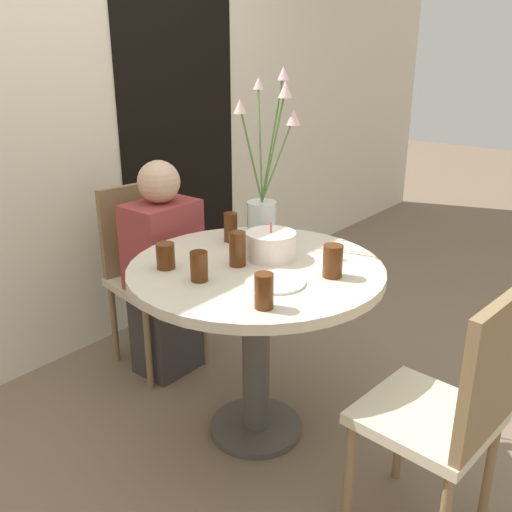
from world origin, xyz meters
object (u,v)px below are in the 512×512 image
Objects in this scene: drink_glass_0 at (264,291)px; drink_glass_1 at (199,266)px; side_plate at (275,282)px; person_boy at (165,277)px; chair_near_front at (452,406)px; drink_glass_4 at (166,256)px; drink_glass_2 at (231,227)px; birthday_cake at (271,245)px; chair_right_flank at (147,265)px; flower_vase at (264,195)px; drink_glass_5 at (237,249)px; drink_glass_3 at (333,261)px.

drink_glass_0 reaches higher than drink_glass_1.
person_boy reaches higher than side_plate.
chair_near_front is 9.24× the size of drink_glass_4.
drink_glass_2 is at bearing 2.78° from drink_glass_4.
chair_near_front is 0.72m from side_plate.
drink_glass_0 is 0.94× the size of drink_glass_2.
drink_glass_4 is at bearing 87.87° from drink_glass_1.
birthday_cake is at bearing -90.88° from person_boy.
chair_right_flank reaches higher than drink_glass_2.
chair_right_flank is 0.64m from drink_glass_2.
chair_right_flank is 0.91m from drink_glass_1.
drink_glass_5 is (-0.29, -0.09, -0.14)m from flower_vase.
person_boy is (-0.04, 0.40, -0.33)m from drink_glass_2.
drink_glass_1 is at bearing -170.32° from flower_vase.
drink_glass_2 is 0.12× the size of person_boy.
drink_glass_2 is at bearing 46.54° from drink_glass_5.
drink_glass_1 is (0.03, 0.33, -0.00)m from drink_glass_0.
birthday_cake is 0.92× the size of side_plate.
side_plate is (-0.20, -0.18, -0.05)m from birthday_cake.
drink_glass_3 is (-0.07, -0.57, -0.00)m from drink_glass_2.
drink_glass_0 is 0.52m from drink_glass_4.
side_plate is 1.97× the size of drink_glass_1.
side_plate is 1.82× the size of drink_glass_0.
drink_glass_1 is at bearing 177.46° from drink_glass_5.
birthday_cake is 1.48× the size of drink_glass_5.
chair_right_flank is 1.69m from chair_near_front.
drink_glass_5 is (-0.20, -0.22, 0.00)m from drink_glass_2.
drink_glass_4 is at bearing 167.94° from flower_vase.
chair_right_flank is 4.60× the size of birthday_cake.
birthday_cake is 1.64× the size of drink_glass_3.
chair_right_flank is 0.75m from drink_glass_4.
drink_glass_3 is (-0.15, -0.44, -0.15)m from flower_vase.
drink_glass_5 is 0.13× the size of person_boy.
flower_vase is 5.36× the size of drink_glass_5.
side_plate is 0.24m from drink_glass_5.
side_plate is 0.45m from drink_glass_4.
flower_vase is 6.61× the size of drink_glass_1.
drink_glass_3 is at bearing -68.77° from drink_glass_5.
drink_glass_1 is at bearing 133.46° from drink_glass_3.
birthday_cake is at bearing -9.40° from drink_glass_1.
drink_glass_2 reaches higher than drink_glass_4.
person_boy reaches higher than chair_right_flank.
flower_vase is 0.52m from drink_glass_4.
drink_glass_5 is at bearing -162.07° from flower_vase.
drink_glass_2 is at bearing 50.45° from drink_glass_0.
flower_vase reaches higher than drink_glass_1.
chair_right_flank reaches higher than side_plate.
chair_near_front is at bearing -106.17° from drink_glass_3.
side_plate is 0.51m from drink_glass_2.
birthday_cake is (0.17, 0.85, 0.30)m from chair_near_front.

